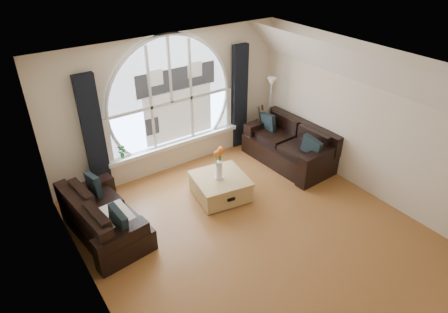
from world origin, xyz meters
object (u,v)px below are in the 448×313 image
(sofa_right, at_px, (289,145))
(sofa_left, at_px, (105,215))
(floor_lamp, at_px, (270,113))
(guitar, at_px, (258,126))
(vase_flowers, at_px, (219,160))
(potted_plant, at_px, (122,151))
(coffee_chest, at_px, (220,186))

(sofa_right, bearing_deg, sofa_left, 177.46)
(sofa_right, distance_m, floor_lamp, 0.92)
(sofa_left, relative_size, guitar, 1.59)
(sofa_left, height_order, vase_flowers, vase_flowers)
(sofa_left, relative_size, vase_flowers, 2.40)
(sofa_right, relative_size, floor_lamp, 1.20)
(sofa_left, xyz_separation_m, potted_plant, (0.83, 1.26, 0.29))
(floor_lamp, distance_m, guitar, 0.38)
(vase_flowers, bearing_deg, floor_lamp, 26.84)
(sofa_right, xyz_separation_m, coffee_chest, (-1.87, -0.20, -0.17))
(potted_plant, bearing_deg, coffee_chest, -48.70)
(sofa_right, xyz_separation_m, floor_lamp, (0.14, 0.82, 0.40))
(coffee_chest, bearing_deg, guitar, 41.08)
(sofa_left, bearing_deg, floor_lamp, 4.47)
(sofa_right, distance_m, vase_flowers, 1.95)
(sofa_right, bearing_deg, potted_plant, 155.58)
(sofa_right, height_order, coffee_chest, sofa_right)
(sofa_right, xyz_separation_m, vase_flowers, (-1.90, -0.21, 0.41))
(sofa_right, bearing_deg, coffee_chest, -176.64)
(sofa_right, bearing_deg, vase_flowers, -176.47)
(sofa_left, relative_size, potted_plant, 6.00)
(floor_lamp, bearing_deg, vase_flowers, -153.16)
(vase_flowers, bearing_deg, guitar, 31.77)
(sofa_right, height_order, floor_lamp, floor_lamp)
(guitar, bearing_deg, sofa_right, -96.83)
(sofa_right, relative_size, potted_plant, 6.82)
(floor_lamp, height_order, guitar, floor_lamp)
(vase_flowers, bearing_deg, coffee_chest, 17.18)
(sofa_left, height_order, potted_plant, potted_plant)
(sofa_left, xyz_separation_m, floor_lamp, (4.11, 0.84, 0.40))
(sofa_right, height_order, guitar, guitar)
(potted_plant, bearing_deg, sofa_left, -123.38)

